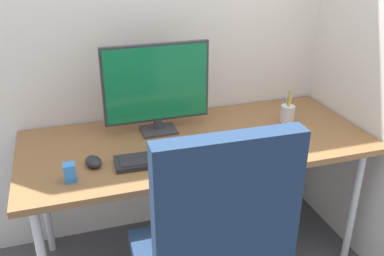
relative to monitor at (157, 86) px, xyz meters
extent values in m
plane|color=#4C4C51|center=(0.16, -0.16, -0.95)|extent=(8.00, 8.00, 0.00)
cube|color=brown|center=(0.16, -0.16, -0.26)|extent=(1.69, 0.73, 0.03)
cylinder|color=silver|center=(0.92, -0.44, -0.61)|extent=(0.04, 0.04, 0.68)
cylinder|color=silver|center=(-0.61, 0.13, -0.61)|extent=(0.04, 0.04, 0.68)
cylinder|color=silver|center=(0.92, 0.13, -0.61)|extent=(0.04, 0.04, 0.68)
cube|color=navy|center=(-0.02, -0.98, -0.12)|extent=(0.45, 0.08, 0.62)
cube|color=#333338|center=(0.00, -0.01, -0.23)|extent=(0.18, 0.14, 0.01)
cube|color=#333338|center=(0.00, 0.00, -0.20)|extent=(0.04, 0.02, 0.06)
cube|color=#333338|center=(0.00, 0.00, 0.01)|extent=(0.53, 0.02, 0.39)
cube|color=#14723F|center=(0.00, -0.01, 0.01)|extent=(0.51, 0.01, 0.37)
cube|color=black|center=(-0.03, -0.31, -0.23)|extent=(0.48, 0.15, 0.02)
cube|color=black|center=(-0.03, -0.31, -0.22)|extent=(0.44, 0.12, 0.00)
ellipsoid|color=black|center=(-0.35, -0.27, -0.22)|extent=(0.09, 0.11, 0.04)
cylinder|color=silver|center=(0.68, -0.10, -0.20)|extent=(0.07, 0.07, 0.09)
cylinder|color=silver|center=(0.67, -0.10, -0.14)|extent=(0.03, 0.01, 0.11)
cylinder|color=silver|center=(0.69, -0.10, -0.14)|extent=(0.03, 0.01, 0.11)
torus|color=purple|center=(0.68, -0.10, -0.19)|extent=(0.03, 0.04, 0.01)
cylinder|color=#3FAD59|center=(0.69, -0.09, -0.14)|extent=(0.01, 0.02, 0.15)
cylinder|color=orange|center=(0.68, -0.11, -0.15)|extent=(0.01, 0.02, 0.14)
cube|color=black|center=(0.44, -0.24, -0.23)|extent=(0.12, 0.19, 0.02)
cube|color=#337FD8|center=(-0.45, -0.36, -0.20)|extent=(0.05, 0.05, 0.08)
camera|label=1|loc=(-0.43, -1.95, 0.70)|focal=40.32mm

